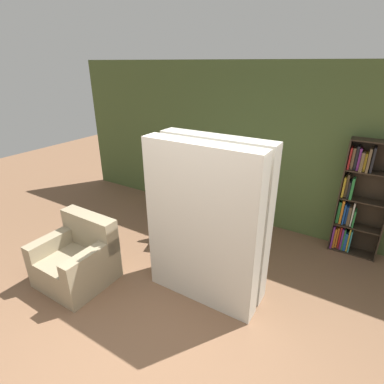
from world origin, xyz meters
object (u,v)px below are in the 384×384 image
at_px(mattress_far, 215,216).
at_px(armchair, 78,258).
at_px(mattress_near, 201,228).
at_px(bookshelf, 357,200).
at_px(office_chair, 178,221).
at_px(monitor, 204,162).

xyz_separation_m(mattress_far, armchair, (-1.53, -0.86, -0.65)).
bearing_deg(mattress_near, bookshelf, 55.84).
height_order(bookshelf, mattress_far, mattress_far).
distance_m(office_chair, bookshelf, 2.65).
bearing_deg(armchair, office_chair, 68.36).
distance_m(office_chair, mattress_far, 1.28).
height_order(office_chair, bookshelf, bookshelf).
bearing_deg(mattress_near, monitor, 118.83).
relative_size(bookshelf, mattress_near, 0.88).
relative_size(office_chair, bookshelf, 0.52).
distance_m(monitor, office_chair, 1.31).
relative_size(monitor, armchair, 0.63).
bearing_deg(armchair, mattress_far, 29.52).
height_order(monitor, office_chair, monitor).
xyz_separation_m(office_chair, mattress_near, (0.94, -0.92, 0.62)).
distance_m(bookshelf, armchair, 3.95).
bearing_deg(mattress_near, office_chair, 135.83).
height_order(office_chair, armchair, office_chair).
bearing_deg(office_chair, armchair, -111.64).
bearing_deg(office_chair, mattress_near, -44.17).
relative_size(office_chair, mattress_far, 0.46).
xyz_separation_m(monitor, mattress_near, (1.13, -2.04, -0.01)).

